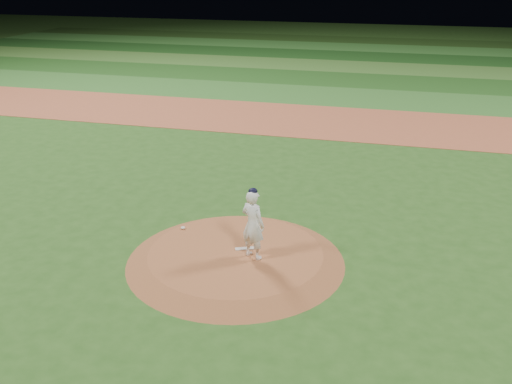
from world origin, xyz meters
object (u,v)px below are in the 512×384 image
rosin_bag (183,228)px  pitchers_mound (236,256)px  pitching_rubber (245,248)px  pitcher_on_mound (253,224)px

rosin_bag → pitchers_mound: bearing=-27.2°
pitching_rubber → pitchers_mound: bearing=-153.1°
pitchers_mound → pitcher_on_mound: (0.49, -0.12, 1.03)m
pitching_rubber → pitcher_on_mound: pitcher_on_mound is taller
pitchers_mound → pitching_rubber: 0.33m
rosin_bag → pitcher_on_mound: size_ratio=0.07×
pitching_rubber → rosin_bag: size_ratio=4.19×
pitchers_mound → rosin_bag: rosin_bag is taller
pitching_rubber → rosin_bag: bearing=137.7°
pitching_rubber → pitcher_on_mound: size_ratio=0.28×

